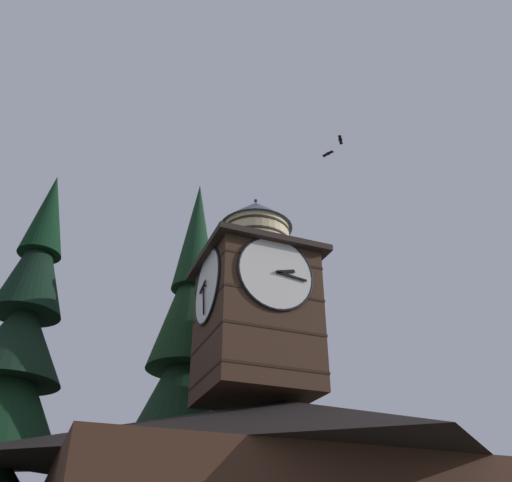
# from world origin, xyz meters

# --- Properties ---
(clock_tower) EXTENTS (4.69, 4.69, 8.89)m
(clock_tower) POSITION_xyz_m (-0.20, -1.49, 10.79)
(clock_tower) COLOR #422B1E
(clock_tower) RESTS_ON building_main
(pine_tree_behind) EXTENTS (7.21, 7.21, 19.67)m
(pine_tree_behind) POSITION_xyz_m (1.06, -6.56, 7.41)
(pine_tree_behind) COLOR #473323
(pine_tree_behind) RESTS_ON ground_plane
(pine_tree_aside) EXTENTS (5.26, 5.26, 16.24)m
(pine_tree_aside) POSITION_xyz_m (8.14, -3.75, 6.92)
(pine_tree_aside) COLOR #473323
(pine_tree_aside) RESTS_ON ground_plane
(moon) EXTENTS (1.71, 1.71, 1.71)m
(moon) POSITION_xyz_m (-12.82, -29.01, 13.76)
(moon) COLOR silver
(flying_bird_high) EXTENTS (0.44, 0.64, 0.13)m
(flying_bird_high) POSITION_xyz_m (-4.37, -1.87, 19.95)
(flying_bird_high) COLOR black
(flying_bird_low) EXTENTS (0.50, 0.60, 0.11)m
(flying_bird_low) POSITION_xyz_m (-3.87, 0.16, 19.06)
(flying_bird_low) COLOR black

